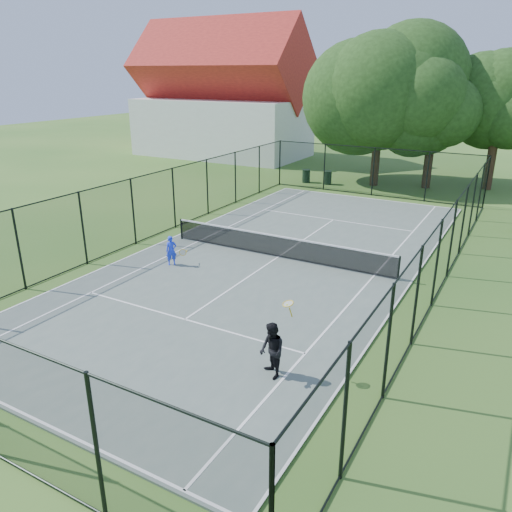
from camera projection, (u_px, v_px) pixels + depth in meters
The scene contains 12 objects.
ground at pixel (278, 259), 20.86m from camera, with size 120.00×120.00×0.00m, color #316121.
tennis_court at pixel (278, 258), 20.85m from camera, with size 11.00×24.00×0.06m, color #536259.
tennis_net at pixel (278, 245), 20.66m from camera, with size 10.08×0.08×0.95m.
fence at pixel (278, 224), 20.34m from camera, with size 13.10×26.10×3.00m.
tree_near_left at pixel (381, 90), 32.16m from camera, with size 7.77×7.77×10.14m.
tree_near_mid at pixel (433, 119), 32.01m from camera, with size 5.54×5.54×7.24m.
tree_near_right at pixel (500, 105), 31.29m from camera, with size 6.11×6.11×8.43m.
building at pixel (221, 100), 44.93m from camera, with size 15.30×8.15×11.87m.
trash_bin_left at pixel (306, 176), 34.98m from camera, with size 0.58×0.58×0.91m.
trash_bin_right at pixel (328, 178), 34.41m from camera, with size 0.58×0.58×0.91m.
player_blue at pixel (171, 251), 19.85m from camera, with size 0.84×0.51×1.19m.
player_black at pixel (272, 350), 12.47m from camera, with size 0.91×0.93×2.02m.
Camera 1 is at (8.77, -17.46, 7.36)m, focal length 35.00 mm.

